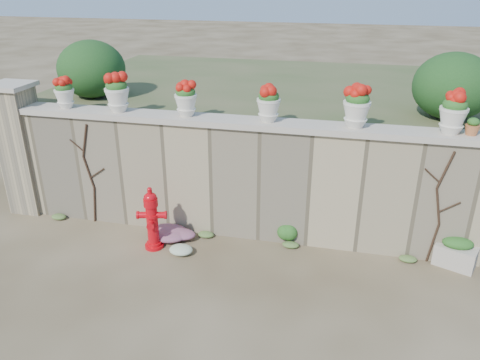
% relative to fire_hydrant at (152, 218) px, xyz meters
% --- Properties ---
extents(ground, '(80.00, 80.00, 0.00)m').
position_rel_fire_hydrant_xyz_m(ground, '(1.26, -0.98, -0.56)').
color(ground, '#463923').
rests_on(ground, ground).
extents(stone_wall, '(8.00, 0.40, 2.00)m').
position_rel_fire_hydrant_xyz_m(stone_wall, '(1.26, 0.82, 0.44)').
color(stone_wall, tan).
rests_on(stone_wall, ground).
extents(wall_cap, '(8.10, 0.52, 0.10)m').
position_rel_fire_hydrant_xyz_m(wall_cap, '(1.26, 0.82, 1.49)').
color(wall_cap, '#BEB2A1').
rests_on(wall_cap, stone_wall).
extents(gate_pillar, '(0.72, 0.72, 2.48)m').
position_rel_fire_hydrant_xyz_m(gate_pillar, '(-2.89, 0.82, 0.70)').
color(gate_pillar, tan).
rests_on(gate_pillar, ground).
extents(raised_fill, '(9.00, 6.00, 2.00)m').
position_rel_fire_hydrant_xyz_m(raised_fill, '(1.26, 4.02, 0.44)').
color(raised_fill, '#384C23').
rests_on(raised_fill, ground).
extents(back_shrub_left, '(1.30, 1.30, 1.10)m').
position_rel_fire_hydrant_xyz_m(back_shrub_left, '(-1.94, 2.02, 1.99)').
color(back_shrub_left, '#143814').
rests_on(back_shrub_left, raised_fill).
extents(back_shrub_right, '(1.30, 1.30, 1.10)m').
position_rel_fire_hydrant_xyz_m(back_shrub_right, '(4.66, 2.02, 1.99)').
color(back_shrub_right, '#143814').
rests_on(back_shrub_right, raised_fill).
extents(vine_left, '(0.60, 0.04, 1.91)m').
position_rel_fire_hydrant_xyz_m(vine_left, '(-1.41, 0.60, 0.43)').
color(vine_left, black).
rests_on(vine_left, ground).
extents(vine_right, '(0.60, 0.04, 1.91)m').
position_rel_fire_hydrant_xyz_m(vine_right, '(4.49, 0.60, 0.43)').
color(vine_right, black).
rests_on(vine_right, ground).
extents(fire_hydrant, '(0.48, 0.34, 1.11)m').
position_rel_fire_hydrant_xyz_m(fire_hydrant, '(0.00, 0.00, 0.00)').
color(fire_hydrant, red).
rests_on(fire_hydrant, ground).
extents(planter_box, '(0.69, 0.56, 0.50)m').
position_rel_fire_hydrant_xyz_m(planter_box, '(4.86, 0.57, -0.33)').
color(planter_box, '#BEB2A1').
rests_on(planter_box, ground).
extents(green_shrub, '(0.53, 0.48, 0.50)m').
position_rel_fire_hydrant_xyz_m(green_shrub, '(2.17, 0.56, -0.31)').
color(green_shrub, '#1E5119').
rests_on(green_shrub, ground).
extents(magenta_clump, '(0.94, 0.63, 0.25)m').
position_rel_fire_hydrant_xyz_m(magenta_clump, '(0.21, 0.30, -0.43)').
color(magenta_clump, '#B52491').
rests_on(magenta_clump, ground).
extents(white_flowers, '(0.51, 0.40, 0.18)m').
position_rel_fire_hydrant_xyz_m(white_flowers, '(0.60, -0.15, -0.47)').
color(white_flowers, white).
rests_on(white_flowers, ground).
extents(urn_pot_0, '(0.34, 0.34, 0.53)m').
position_rel_fire_hydrant_xyz_m(urn_pot_0, '(-1.82, 0.82, 1.80)').
color(urn_pot_0, silver).
rests_on(urn_pot_0, wall_cap).
extents(urn_pot_1, '(0.41, 0.41, 0.65)m').
position_rel_fire_hydrant_xyz_m(urn_pot_1, '(-0.82, 0.82, 1.86)').
color(urn_pot_1, silver).
rests_on(urn_pot_1, wall_cap).
extents(urn_pot_2, '(0.37, 0.37, 0.58)m').
position_rel_fire_hydrant_xyz_m(urn_pot_2, '(0.40, 0.82, 1.83)').
color(urn_pot_2, silver).
rests_on(urn_pot_2, wall_cap).
extents(urn_pot_3, '(0.38, 0.38, 0.59)m').
position_rel_fire_hydrant_xyz_m(urn_pot_3, '(1.77, 0.82, 1.83)').
color(urn_pot_3, silver).
rests_on(urn_pot_3, wall_cap).
extents(urn_pot_4, '(0.41, 0.41, 0.65)m').
position_rel_fire_hydrant_xyz_m(urn_pot_4, '(3.12, 0.82, 1.86)').
color(urn_pot_4, silver).
rests_on(urn_pot_4, wall_cap).
extents(urn_pot_5, '(0.40, 0.40, 0.63)m').
position_rel_fire_hydrant_xyz_m(urn_pot_5, '(4.49, 0.82, 1.85)').
color(urn_pot_5, silver).
rests_on(urn_pot_5, wall_cap).
extents(terracotta_pot, '(0.21, 0.21, 0.25)m').
position_rel_fire_hydrant_xyz_m(terracotta_pot, '(4.78, 0.82, 1.66)').
color(terracotta_pot, '#AD6134').
rests_on(terracotta_pot, wall_cap).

